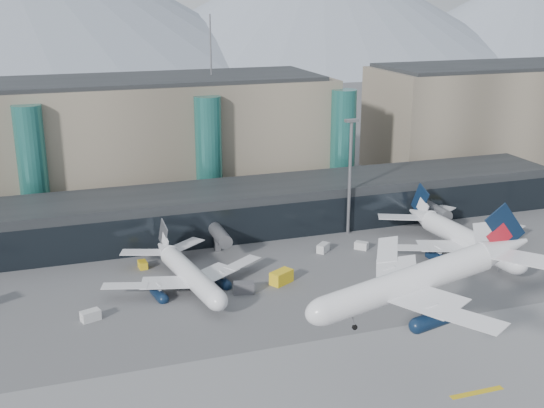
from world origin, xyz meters
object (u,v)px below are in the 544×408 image
(lightmast_mid, at_px, (350,170))
(veh_a, at_px, (91,316))
(jet_parked_mid, at_px, (184,264))
(veh_b, at_px, (143,265))
(jet_parked_right, at_px, (457,229))
(veh_g, at_px, (361,246))
(veh_c, at_px, (244,288))
(veh_d, at_px, (323,248))
(hero_jet, at_px, (428,270))
(veh_e, at_px, (499,233))
(veh_h, at_px, (281,277))

(lightmast_mid, bearing_deg, veh_a, -156.56)
(jet_parked_mid, height_order, veh_b, jet_parked_mid)
(jet_parked_mid, bearing_deg, veh_a, 108.26)
(jet_parked_right, bearing_deg, veh_g, 65.77)
(lightmast_mid, height_order, veh_g, lightmast_mid)
(veh_c, xyz_separation_m, veh_d, (21.15, 14.12, -0.14))
(hero_jet, bearing_deg, veh_b, 120.88)
(jet_parked_mid, bearing_deg, hero_jet, -163.01)
(veh_b, xyz_separation_m, veh_e, (76.78, -6.73, 0.05))
(jet_parked_mid, relative_size, veh_c, 8.86)
(lightmast_mid, height_order, veh_a, lightmast_mid)
(veh_a, bearing_deg, veh_e, -10.14)
(lightmast_mid, distance_m, veh_c, 40.49)
(hero_jet, xyz_separation_m, veh_a, (-39.87, 35.92, -17.00))
(jet_parked_mid, xyz_separation_m, veh_b, (-6.24, 10.23, -3.23))
(veh_e, bearing_deg, lightmast_mid, 134.55)
(lightmast_mid, xyz_separation_m, veh_h, (-22.92, -20.78, -13.22))
(lightmast_mid, distance_m, veh_d, 18.68)
(jet_parked_mid, distance_m, veh_h, 17.88)
(veh_a, bearing_deg, veh_c, -13.74)
(veh_a, relative_size, veh_d, 1.00)
(veh_h, bearing_deg, veh_a, 156.87)
(jet_parked_right, distance_m, veh_d, 27.89)
(veh_a, height_order, veh_h, veh_h)
(veh_e, xyz_separation_m, veh_g, (-32.08, 2.46, 0.02))
(veh_b, relative_size, veh_c, 0.68)
(veh_h, bearing_deg, hero_jet, -112.18)
(veh_c, distance_m, veh_d, 25.43)
(jet_parked_right, height_order, veh_e, jet_parked_right)
(veh_g, distance_m, veh_h, 24.21)
(hero_jet, height_order, jet_parked_mid, hero_jet)
(jet_parked_mid, height_order, jet_parked_right, jet_parked_right)
(veh_a, bearing_deg, jet_parked_right, -11.73)
(hero_jet, distance_m, veh_d, 55.46)
(lightmast_mid, bearing_deg, jet_parked_mid, -158.49)
(hero_jet, relative_size, veh_g, 11.97)
(veh_e, relative_size, veh_h, 0.62)
(jet_parked_right, xyz_separation_m, veh_b, (-63.09, 10.80, -3.92))
(veh_c, relative_size, veh_e, 1.35)
(jet_parked_mid, relative_size, veh_g, 12.05)
(veh_h, bearing_deg, veh_e, -20.81)
(hero_jet, xyz_separation_m, jet_parked_right, (34.50, 44.53, -13.23))
(veh_e, xyz_separation_m, veh_h, (-53.62, -8.59, 0.44))
(veh_c, bearing_deg, jet_parked_right, 22.09)
(jet_parked_mid, height_order, veh_e, jet_parked_mid)
(veh_e, bearing_deg, jet_parked_right, 172.78)
(jet_parked_mid, relative_size, veh_b, 13.02)
(hero_jet, xyz_separation_m, veh_c, (-13.21, 38.07, -16.85))
(hero_jet, bearing_deg, veh_d, 84.90)
(veh_a, distance_m, veh_e, 88.97)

